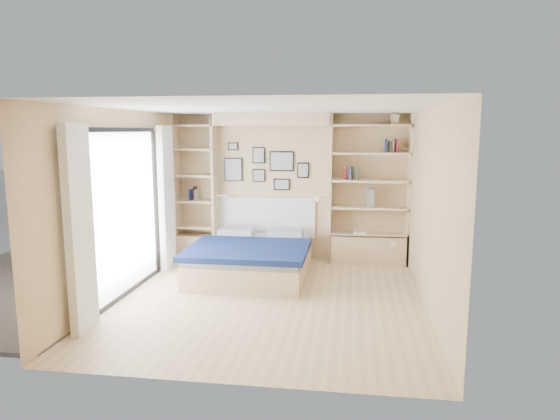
# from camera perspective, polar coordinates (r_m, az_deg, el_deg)

# --- Properties ---
(ground) EXTENTS (4.50, 4.50, 0.00)m
(ground) POSITION_cam_1_polar(r_m,az_deg,el_deg) (6.72, -1.21, -10.23)
(ground) COLOR #D4BA82
(ground) RESTS_ON ground
(room_shell) EXTENTS (4.50, 4.50, 4.50)m
(room_shell) POSITION_cam_1_polar(r_m,az_deg,el_deg) (7.99, -2.18, 0.84)
(room_shell) COLOR tan
(room_shell) RESTS_ON ground
(bed) EXTENTS (1.77, 2.22, 1.07)m
(bed) POSITION_cam_1_polar(r_m,az_deg,el_deg) (7.77, -3.15, -5.40)
(bed) COLOR #D9B988
(bed) RESTS_ON ground
(photo_gallery) EXTENTS (1.48, 0.02, 0.82)m
(photo_gallery) POSITION_cam_1_polar(r_m,az_deg,el_deg) (8.63, -1.80, 4.98)
(photo_gallery) COLOR black
(photo_gallery) RESTS_ON ground
(reading_lamps) EXTENTS (1.92, 0.12, 0.15)m
(reading_lamps) POSITION_cam_1_polar(r_m,az_deg,el_deg) (8.44, -1.03, 1.45)
(reading_lamps) COLOR silver
(reading_lamps) RESTS_ON ground
(shelf_decor) EXTENTS (3.55, 0.23, 2.03)m
(shelf_decor) POSITION_cam_1_polar(r_m,az_deg,el_deg) (8.34, 8.57, 5.27)
(shelf_decor) COLOR #A51E1E
(shelf_decor) RESTS_ON ground
(deck) EXTENTS (3.20, 4.00, 0.05)m
(deck) POSITION_cam_1_polar(r_m,az_deg,el_deg) (8.10, -27.47, -7.89)
(deck) COLOR brown
(deck) RESTS_ON ground
(deck_chair) EXTENTS (0.63, 0.85, 0.76)m
(deck_chair) POSITION_cam_1_polar(r_m,az_deg,el_deg) (8.74, -19.94, -3.76)
(deck_chair) COLOR tan
(deck_chair) RESTS_ON ground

